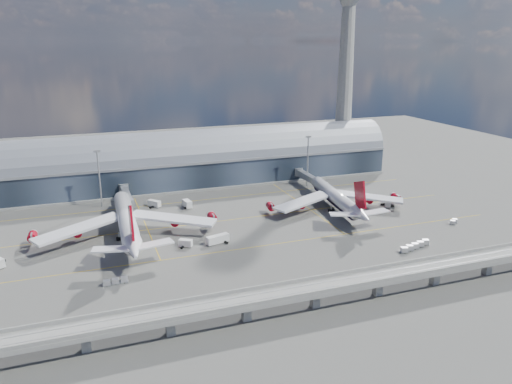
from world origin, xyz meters
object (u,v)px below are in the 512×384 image
object	(u,v)px
service_truck_3	(388,203)
service_truck_5	(154,203)
service_truck_4	(187,204)
airliner_left	(127,222)
floodlight_mast_right	(308,160)
cargo_train_0	(116,281)
cargo_train_2	(454,222)
airliner_right	(336,198)
service_truck_1	(186,243)
service_truck_2	(218,239)
floodlight_mast_left	(99,177)
control_tower	(345,77)
cargo_train_1	(415,246)

from	to	relation	value
service_truck_3	service_truck_5	world-z (taller)	service_truck_5
service_truck_3	service_truck_4	distance (m)	88.83
airliner_left	service_truck_5	world-z (taller)	airliner_left
floodlight_mast_right	service_truck_5	size ratio (longest dim) A/B	4.20
cargo_train_0	cargo_train_2	distance (m)	132.66
cargo_train_2	airliner_right	bearing A→B (deg)	79.84
service_truck_1	service_truck_2	size ratio (longest dim) A/B	0.58
floodlight_mast_left	service_truck_2	bearing A→B (deg)	-57.23
floodlight_mast_right	control_tower	bearing A→B (deg)	38.66
airliner_left	airliner_right	size ratio (longest dim) A/B	1.13
control_tower	service_truck_3	size ratio (longest dim) A/B	16.38
service_truck_1	service_truck_3	bearing A→B (deg)	-49.63
service_truck_2	cargo_train_0	bearing A→B (deg)	103.18
airliner_left	cargo_train_0	world-z (taller)	airliner_left
service_truck_1	service_truck_4	distance (m)	44.18
floodlight_mast_right	cargo_train_0	world-z (taller)	floodlight_mast_right
service_truck_1	cargo_train_1	size ratio (longest dim) A/B	0.36
floodlight_mast_right	service_truck_2	xyz separation A→B (m)	(-63.06, -57.40, -12.00)
service_truck_2	service_truck_4	world-z (taller)	service_truck_4
service_truck_1	cargo_train_2	bearing A→B (deg)	-65.61
airliner_right	service_truck_5	distance (m)	80.13
floodlight_mast_left	airliner_right	bearing A→B (deg)	-21.89
floodlight_mast_left	floodlight_mast_right	distance (m)	100.00
airliner_right	service_truck_4	world-z (taller)	airliner_right
service_truck_3	service_truck_4	xyz separation A→B (m)	(-84.20, 28.30, 0.20)
airliner_right	cargo_train_0	world-z (taller)	airliner_right
service_truck_1	service_truck_5	xyz separation A→B (m)	(-3.54, 49.14, 0.11)
floodlight_mast_right	service_truck_5	xyz separation A→B (m)	(-78.19, -7.33, -12.14)
cargo_train_2	control_tower	bearing A→B (deg)	28.81
service_truck_2	service_truck_3	size ratio (longest dim) A/B	1.43
service_truck_1	cargo_train_0	world-z (taller)	service_truck_1
service_truck_2	cargo_train_2	xyz separation A→B (m)	(94.90, -12.33, -0.80)
service_truck_2	floodlight_mast_right	bearing A→B (deg)	-62.65
service_truck_4	cargo_train_1	distance (m)	97.72
airliner_left	service_truck_2	bearing A→B (deg)	-27.83
airliner_right	cargo_train_2	world-z (taller)	airliner_right
airliner_right	floodlight_mast_right	bearing A→B (deg)	90.61
service_truck_5	airliner_left	bearing A→B (deg)	-154.29
floodlight_mast_left	service_truck_5	xyz separation A→B (m)	(21.81, -7.33, -12.14)
service_truck_5	cargo_train_1	bearing A→B (deg)	-84.79
service_truck_3	cargo_train_2	xyz separation A→B (m)	(12.27, -27.97, -0.65)
cargo_train_2	floodlight_mast_left	bearing A→B (deg)	92.78
cargo_train_0	cargo_train_2	xyz separation A→B (m)	(132.44, 7.75, -0.06)
floodlight_mast_right	cargo_train_2	xyz separation A→B (m)	(31.85, -69.73, -12.81)
control_tower	cargo_train_2	xyz separation A→B (m)	(-3.15, -97.73, -50.81)
service_truck_1	cargo_train_1	distance (m)	81.28
airliner_left	airliner_right	world-z (taller)	airliner_left
airliner_right	airliner_left	bearing A→B (deg)	-171.49
cargo_train_1	airliner_left	bearing A→B (deg)	80.77
airliner_right	service_truck_5	world-z (taller)	airliner_right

